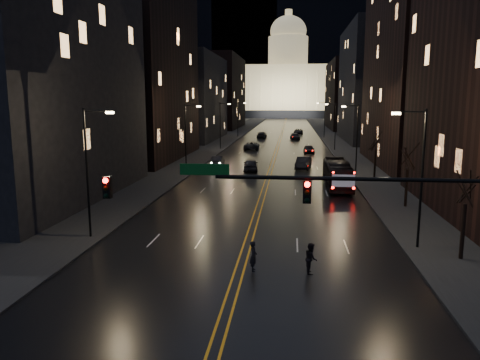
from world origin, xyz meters
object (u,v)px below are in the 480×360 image
(pedestrian_b, at_px, (311,258))
(receding_car_a, at_px, (303,163))
(traffic_signal, at_px, (363,204))
(oncoming_car_a, at_px, (251,165))
(pedestrian_a, at_px, (253,256))
(oncoming_car_b, at_px, (218,161))
(bus, at_px, (337,174))

(pedestrian_b, bearing_deg, receding_car_a, -4.45)
(traffic_signal, bearing_deg, oncoming_car_a, 101.38)
(oncoming_car_a, height_order, pedestrian_a, pedestrian_a)
(traffic_signal, bearing_deg, pedestrian_a, 135.66)
(traffic_signal, bearing_deg, pedestrian_b, 110.95)
(oncoming_car_b, bearing_deg, receding_car_a, 169.41)
(oncoming_car_a, height_order, receding_car_a, receding_car_a)
(pedestrian_a, relative_size, pedestrian_b, 1.00)
(pedestrian_a, bearing_deg, oncoming_car_a, 0.14)
(oncoming_car_b, bearing_deg, oncoming_car_a, 138.61)
(bus, distance_m, receding_car_a, 14.10)
(oncoming_car_b, height_order, pedestrian_a, pedestrian_a)
(bus, distance_m, oncoming_car_a, 15.47)
(oncoming_car_b, xyz_separation_m, pedestrian_a, (8.65, -41.96, 0.14))
(traffic_signal, relative_size, oncoming_car_a, 3.63)
(traffic_signal, xyz_separation_m, bus, (1.97, 31.31, -3.62))
(oncoming_car_a, distance_m, oncoming_car_b, 6.77)
(bus, height_order, pedestrian_a, bus)
(oncoming_car_a, xyz_separation_m, pedestrian_a, (3.45, -37.62, 0.05))
(pedestrian_b, bearing_deg, oncoming_car_a, 6.30)
(oncoming_car_a, xyz_separation_m, oncoming_car_b, (-5.19, 4.34, -0.08))
(oncoming_car_b, distance_m, pedestrian_a, 42.84)
(receding_car_a, height_order, pedestrian_b, pedestrian_b)
(pedestrian_b, bearing_deg, traffic_signal, -162.79)
(bus, bearing_deg, oncoming_car_a, 133.09)
(receding_car_a, bearing_deg, oncoming_car_a, -154.13)
(oncoming_car_b, distance_m, pedestrian_b, 43.60)
(traffic_signal, distance_m, pedestrian_b, 6.83)
(bus, distance_m, pedestrian_a, 27.26)
(oncoming_car_a, relative_size, oncoming_car_b, 1.08)
(oncoming_car_a, xyz_separation_m, pedestrian_b, (6.66, -37.62, 0.06))
(traffic_signal, distance_m, oncoming_car_a, 43.69)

